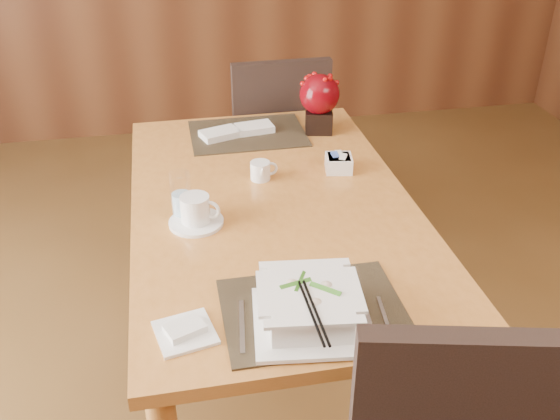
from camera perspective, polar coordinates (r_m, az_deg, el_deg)
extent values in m
cube|color=#C37C36|center=(2.02, -0.64, 0.23)|extent=(0.90, 1.50, 0.04)
cylinder|color=#C37C36|center=(2.78, -11.14, -0.12)|extent=(0.07, 0.07, 0.71)
cylinder|color=#C37C36|center=(2.87, 4.55, 1.42)|extent=(0.07, 0.07, 0.71)
cube|color=black|center=(1.57, 3.07, -9.12)|extent=(0.45, 0.33, 0.01)
cube|color=black|center=(2.50, -2.96, 7.00)|extent=(0.45, 0.33, 0.01)
cube|color=white|center=(1.53, 2.61, -10.31)|extent=(0.29, 0.29, 0.01)
cube|color=white|center=(1.49, 2.65, -8.85)|extent=(0.21, 0.21, 0.09)
cylinder|color=#D3C371|center=(1.49, 2.65, -8.78)|extent=(0.17, 0.17, 0.07)
cylinder|color=white|center=(1.91, -7.66, -1.10)|extent=(0.17, 0.17, 0.01)
cylinder|color=white|center=(1.89, -7.76, 0.11)|extent=(0.12, 0.12, 0.08)
cylinder|color=black|center=(1.87, -7.84, 1.07)|extent=(0.08, 0.08, 0.01)
cylinder|color=silver|center=(1.92, -9.02, 1.35)|extent=(0.09, 0.09, 0.15)
cube|color=white|center=(2.21, 5.38, 4.27)|extent=(0.11, 0.11, 0.05)
cube|color=black|center=(2.51, 3.55, 8.16)|extent=(0.13, 0.13, 0.09)
sphere|color=#70040C|center=(2.47, 3.64, 10.52)|extent=(0.16, 0.16, 0.16)
cube|color=white|center=(1.52, -8.66, -11.03)|extent=(0.16, 0.16, 0.01)
cube|color=black|center=(3.04, -0.63, 5.28)|extent=(0.45, 0.45, 0.06)
cube|color=black|center=(2.75, 0.16, 8.61)|extent=(0.43, 0.05, 0.49)
cylinder|color=black|center=(3.35, 1.89, 3.21)|extent=(0.03, 0.03, 0.42)
cylinder|color=black|center=(3.04, 3.48, 0.04)|extent=(0.03, 0.03, 0.42)
cylinder|color=black|center=(3.29, -4.39, 2.61)|extent=(0.03, 0.03, 0.42)
cylinder|color=black|center=(2.97, -3.42, -0.69)|extent=(0.03, 0.03, 0.42)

